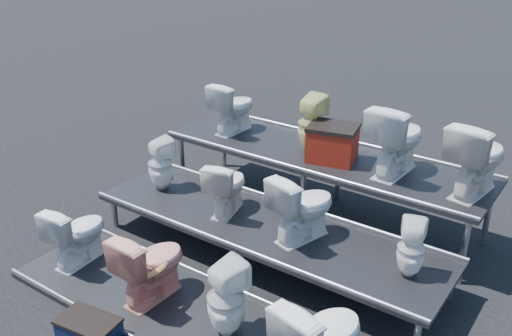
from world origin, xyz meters
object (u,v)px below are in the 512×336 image
Objects in this scene: toilet_4 at (160,164)px; toilet_7 at (411,249)px; toilet_0 at (77,233)px; toilet_8 at (233,107)px; red_crate at (332,145)px; toilet_2 at (226,299)px; step_stool at (89,331)px; toilet_10 at (397,139)px; toilet_11 at (477,157)px; toilet_1 at (151,264)px; toilet_6 at (303,206)px; toilet_5 at (227,186)px; toilet_9 at (311,124)px.

toilet_4 reaches higher than toilet_7.
toilet_7 reaches higher than toilet_0.
toilet_8 is (0.16, 1.30, 0.42)m from toilet_4.
toilet_0 is 3.16m from red_crate.
toilet_2 is at bearing 128.63° from toilet_8.
step_stool is (0.81, -3.36, -1.11)m from toilet_8.
toilet_10 is at bearing -138.79° from toilet_0.
toilet_7 is at bearing 160.30° from toilet_8.
red_crate is 3.49m from step_stool.
toilet_8 is at bearing 8.99° from toilet_11.
toilet_0 is at bearing 15.93° from toilet_2.
toilet_6 reaches higher than toilet_1.
step_stool is at bearing 78.55° from toilet_6.
toilet_4 is (0.07, 1.30, 0.37)m from toilet_0.
toilet_2 is (0.95, 0.00, -0.01)m from toilet_1.
toilet_11 reaches higher than toilet_7.
toilet_11 is (2.39, 1.30, 0.49)m from toilet_5.
toilet_7 is at bearing 91.49° from toilet_11.
toilet_1 is at bearing 68.87° from toilet_6.
toilet_1 is 2.66m from red_crate.
toilet_2 is 1.38× the size of red_crate.
toilet_0 is at bearing 5.18° from toilet_7.
toilet_11 reaches higher than red_crate.
toilet_10 reaches higher than toilet_4.
toilet_5 is at bearing 76.63° from toilet_9.
red_crate is at bearing -103.45° from toilet_1.
toilet_7 is (3.33, 1.30, 0.33)m from toilet_0.
red_crate is at bearing -54.79° from toilet_7.
toilet_9 is at bearing -95.19° from toilet_1.
toilet_11 is at bearing -147.26° from toilet_0.
step_stool is at bearing 85.29° from toilet_1.
toilet_6 reaches higher than toilet_0.
toilet_0 is 1.07× the size of toilet_4.
toilet_0 reaches higher than step_stool.
toilet_11 is at bearing -113.65° from toilet_7.
toilet_4 is 3.70m from toilet_11.
toilet_8 is at bearing -98.98° from toilet_0.
toilet_5 is (-0.98, 1.30, 0.34)m from toilet_2.
toilet_7 is at bearing 123.00° from toilet_10.
toilet_1 is 0.85m from step_stool.
toilet_4 is 1.37m from toilet_8.
red_crate is at bearing -68.03° from toilet_2.
toilet_11 reaches higher than toilet_2.
toilet_10 reaches higher than toilet_2.
toilet_10 is (2.52, 1.30, 0.49)m from toilet_4.
toilet_8 reaches higher than toilet_7.
toilet_6 is at bearing -159.62° from toilet_4.
toilet_10 is at bearing 57.83° from step_stool.
toilet_2 reaches higher than step_stool.
toilet_11 is (3.50, 2.60, 0.86)m from toilet_0.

